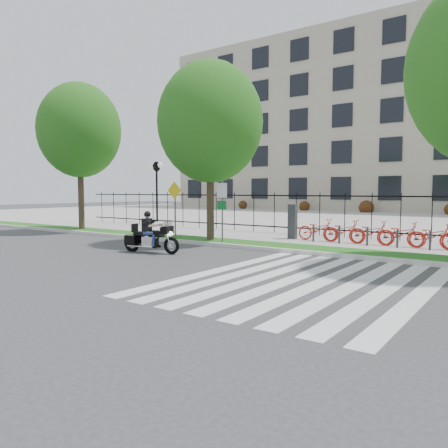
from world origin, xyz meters
The scene contains 15 objects.
ground centered at (0.00, 0.00, 0.00)m, with size 120.00×120.00×0.00m, color #353538.
curb centered at (0.00, 4.10, 0.07)m, with size 60.00×0.20×0.15m, color beige.
grass_verge centered at (0.00, 4.95, 0.07)m, with size 60.00×1.50×0.15m, color #1D5715.
sidewalk centered at (0.00, 7.45, 0.07)m, with size 60.00×3.50×0.15m, color #AEA9A2.
plaza centered at (0.00, 25.00, 0.05)m, with size 80.00×34.00×0.10m, color #AEA9A2.
crosswalk_stripes centered at (4.83, 0.00, 0.01)m, with size 5.70×8.00×0.01m, color silver, non-canonical shape.
iron_fence centered at (0.00, 9.20, 1.15)m, with size 30.00×0.06×2.00m, color black, non-canonical shape.
office_building centered at (0.00, 44.92, 9.97)m, with size 60.00×21.90×20.15m.
lamp_post_left centered at (-12.00, 12.00, 3.21)m, with size 1.06×0.70×4.25m.
street_tree_0 centered at (-10.83, 4.95, 5.48)m, with size 4.42×4.42×7.88m.
street_tree_1 centered at (-1.96, 4.95, 5.12)m, with size 4.45×4.45×7.54m.
bike_share_station centered at (6.33, 7.20, 0.62)m, with size 11.06×0.85×1.50m.
sign_pole_regulatory centered at (-1.08, 4.58, 1.74)m, with size 0.50×0.09×2.50m.
sign_pole_warning centered at (-3.66, 4.58, 1.74)m, with size 0.78×0.09×2.49m.
motorcycle_rider centered at (-1.88, 1.29, 0.60)m, with size 2.33×0.89×1.81m.
Camera 1 is at (9.37, -9.89, 2.23)m, focal length 35.00 mm.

